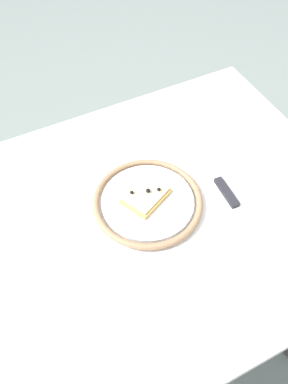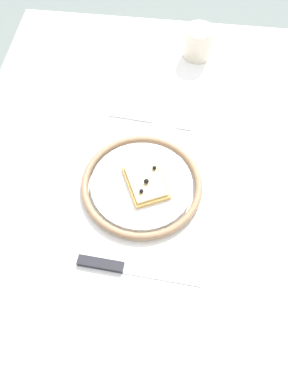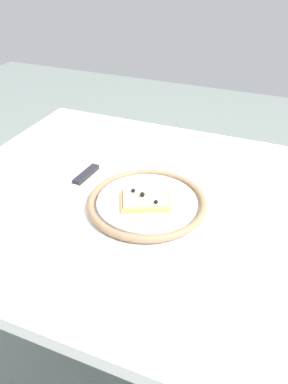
% 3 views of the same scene
% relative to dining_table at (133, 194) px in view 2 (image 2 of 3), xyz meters
% --- Properties ---
extents(ground_plane, '(6.00, 6.00, 0.00)m').
position_rel_dining_table_xyz_m(ground_plane, '(0.00, 0.00, -0.67)').
color(ground_plane, slate).
extents(dining_table, '(1.05, 0.76, 0.77)m').
position_rel_dining_table_xyz_m(dining_table, '(0.00, 0.00, 0.00)').
color(dining_table, white).
rests_on(dining_table, ground_plane).
extents(plate, '(0.26, 0.26, 0.02)m').
position_rel_dining_table_xyz_m(plate, '(0.04, 0.03, 0.11)').
color(plate, white).
rests_on(plate, dining_table).
extents(pizza_slice_near, '(0.13, 0.11, 0.03)m').
position_rel_dining_table_xyz_m(pizza_slice_near, '(0.04, 0.04, 0.13)').
color(pizza_slice_near, tan).
rests_on(pizza_slice_near, plate).
extents(knife, '(0.03, 0.24, 0.01)m').
position_rel_dining_table_xyz_m(knife, '(0.23, 0.00, 0.11)').
color(knife, silver).
rests_on(knife, dining_table).
extents(fork, '(0.03, 0.20, 0.00)m').
position_rel_dining_table_xyz_m(fork, '(-0.14, 0.03, 0.11)').
color(fork, silver).
rests_on(fork, dining_table).
extents(cup, '(0.07, 0.07, 0.08)m').
position_rel_dining_table_xyz_m(cup, '(-0.39, 0.12, 0.15)').
color(cup, beige).
rests_on(cup, dining_table).
extents(napkin, '(0.16, 0.16, 0.00)m').
position_rel_dining_table_xyz_m(napkin, '(-0.43, -0.03, 0.11)').
color(napkin, white).
rests_on(napkin, dining_table).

